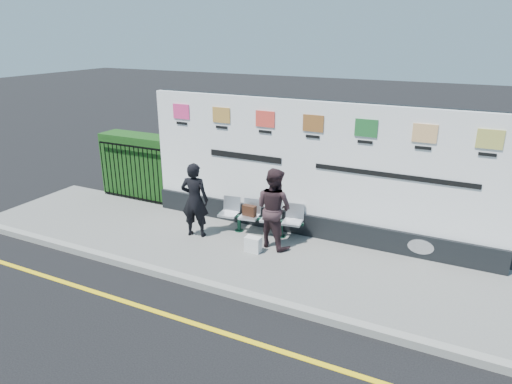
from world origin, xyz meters
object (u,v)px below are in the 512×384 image
bench (260,225)px  woman_right (274,208)px  billboard (312,180)px  woman_left (195,200)px

bench → woman_right: bearing=-46.2°
billboard → bench: (-1.02, -0.48, -1.09)m
bench → woman_right: size_ratio=1.11×
woman_left → billboard: bearing=-166.0°
bench → woman_left: bearing=-158.9°
billboard → bench: 1.58m
bench → woman_right: 0.93m
billboard → bench: bearing=-154.7°
billboard → woman_right: 1.12m
billboard → bench: size_ratio=4.17×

